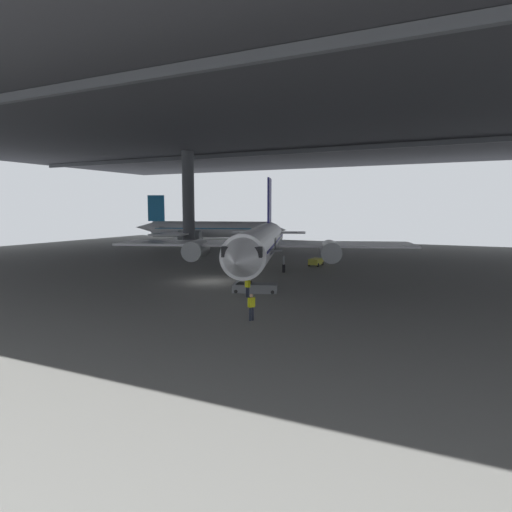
% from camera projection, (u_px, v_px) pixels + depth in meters
% --- Properties ---
extents(ground_plane, '(110.00, 110.00, 0.00)m').
position_uv_depth(ground_plane, '(209.00, 282.00, 41.61)').
color(ground_plane, gray).
extents(hangar_structure, '(121.00, 99.00, 17.30)m').
position_uv_depth(hangar_structure, '(269.00, 126.00, 52.18)').
color(hangar_structure, '#4C4F54').
rests_on(hangar_structure, ground_plane).
extents(airplane_main, '(32.68, 32.91, 10.74)m').
position_uv_depth(airplane_main, '(261.00, 243.00, 45.42)').
color(airplane_main, white).
rests_on(airplane_main, ground_plane).
extents(boarding_stairs, '(4.28, 2.68, 4.51)m').
position_uv_depth(boarding_stairs, '(256.00, 283.00, 36.31)').
color(boarding_stairs, slate).
rests_on(boarding_stairs, ground_plane).
extents(crew_worker_near_nose, '(0.37, 0.49, 1.68)m').
position_uv_depth(crew_worker_near_nose, '(251.00, 305.00, 27.03)').
color(crew_worker_near_nose, '#232838').
rests_on(crew_worker_near_nose, ground_plane).
extents(crew_worker_by_stairs, '(0.54, 0.30, 1.57)m').
position_uv_depth(crew_worker_by_stairs, '(248.00, 286.00, 34.14)').
color(crew_worker_by_stairs, '#232838').
rests_on(crew_worker_by_stairs, ground_plane).
extents(airplane_distant, '(28.21, 27.85, 9.33)m').
position_uv_depth(airplane_distant, '(207.00, 229.00, 80.74)').
color(airplane_distant, white).
rests_on(airplane_distant, ground_plane).
extents(baggage_tug, '(1.37, 2.25, 0.90)m').
position_uv_depth(baggage_tug, '(316.00, 262.00, 52.89)').
color(baggage_tug, yellow).
rests_on(baggage_tug, ground_plane).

